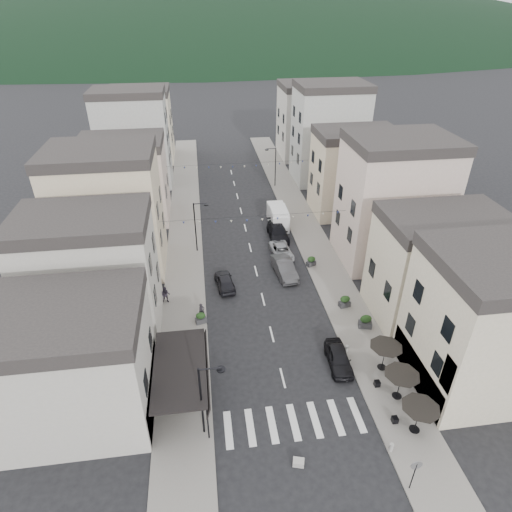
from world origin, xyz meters
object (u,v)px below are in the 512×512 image
(parked_car_b, at_px, (284,268))
(delivery_van, at_px, (278,216))
(parked_car_c, at_px, (282,251))
(parked_car_d, at_px, (278,232))
(parked_car_a, at_px, (339,358))
(parked_car_e, at_px, (225,281))
(pedestrian_a, at_px, (202,311))
(pedestrian_b, at_px, (166,295))

(parked_car_b, distance_m, delivery_van, 11.36)
(parked_car_c, bearing_deg, parked_car_d, 80.84)
(parked_car_a, relative_size, parked_car_d, 0.78)
(parked_car_d, xyz_separation_m, parked_car_e, (-7.06, -9.30, -0.09))
(parked_car_a, relative_size, pedestrian_a, 2.65)
(parked_car_b, bearing_deg, delivery_van, 76.51)
(parked_car_d, xyz_separation_m, pedestrian_a, (-9.48, -14.01, 0.13))
(parked_car_e, bearing_deg, pedestrian_b, 11.28)
(parked_car_b, xyz_separation_m, parked_car_c, (0.41, 3.70, -0.18))
(parked_car_a, bearing_deg, parked_car_e, 127.20)
(parked_car_c, height_order, parked_car_d, parked_car_d)
(pedestrian_a, bearing_deg, parked_car_a, -60.43)
(parked_car_a, xyz_separation_m, parked_car_d, (-1.01, 21.09, 0.07))
(parked_car_d, xyz_separation_m, pedestrian_b, (-12.77, -11.19, 0.19))
(parked_car_d, relative_size, delivery_van, 1.02)
(parked_car_a, relative_size, pedestrian_b, 2.44)
(parked_car_b, distance_m, parked_car_c, 3.72)
(parked_car_a, distance_m, parked_car_c, 16.93)
(parked_car_c, bearing_deg, pedestrian_b, -155.28)
(delivery_van, bearing_deg, parked_car_a, -88.66)
(parked_car_e, bearing_deg, parked_car_b, -174.68)
(delivery_van, bearing_deg, parked_car_e, -120.83)
(parked_car_e, height_order, pedestrian_b, pedestrian_b)
(parked_car_d, bearing_deg, parked_car_a, -86.98)
(delivery_van, relative_size, pedestrian_a, 3.33)
(parked_car_a, distance_m, parked_car_b, 13.30)
(parked_car_c, height_order, pedestrian_a, pedestrian_a)
(parked_car_d, distance_m, pedestrian_a, 16.92)
(parked_car_d, height_order, pedestrian_a, pedestrian_a)
(parked_car_a, height_order, pedestrian_b, pedestrian_b)
(parked_car_c, bearing_deg, pedestrian_a, -137.58)
(parked_car_b, xyz_separation_m, parked_car_d, (0.74, 7.91, -0.03))
(parked_car_b, xyz_separation_m, parked_car_e, (-6.32, -1.39, -0.12))
(parked_car_e, distance_m, pedestrian_a, 5.30)
(parked_car_a, bearing_deg, delivery_van, 93.72)
(parked_car_b, relative_size, pedestrian_b, 2.88)
(delivery_van, bearing_deg, pedestrian_b, -132.20)
(parked_car_b, xyz_separation_m, delivery_van, (1.36, 11.27, 0.42))
(parked_car_c, xyz_separation_m, delivery_van, (0.95, 7.57, 0.60))
(parked_car_e, height_order, delivery_van, delivery_van)
(parked_car_a, xyz_separation_m, pedestrian_a, (-10.49, 7.08, 0.20))
(pedestrian_b, bearing_deg, parked_car_c, 33.81)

